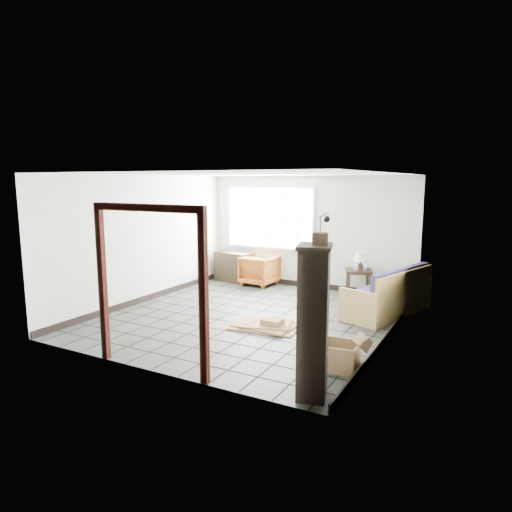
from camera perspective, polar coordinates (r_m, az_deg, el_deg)
The scene contains 15 objects.
ground at distance 8.50m, azimuth -0.60°, elevation -7.61°, with size 5.50×5.50×0.00m, color black.
room_shell at distance 8.19m, azimuth -0.53°, elevation 3.75°, with size 5.02×5.52×2.61m.
window_panel at distance 11.02m, azimuth 1.70°, elevation 4.79°, with size 2.32×0.08×1.52m.
doorway_trim at distance 6.02m, azimuth -13.26°, elevation -1.44°, with size 1.80×0.08×2.20m.
futon_sofa at distance 8.93m, azimuth 16.45°, elevation -4.98°, with size 1.33×2.18×0.91m.
armchair at distance 10.97m, azimuth 0.45°, elevation -1.61°, with size 0.76×0.71×0.78m, color brown.
side_table at distance 10.06m, azimuth 12.69°, elevation -2.27°, with size 0.70×0.70×0.60m.
table_lamp at distance 9.90m, azimuth 12.96°, elevation -0.15°, with size 0.35×0.35×0.41m.
projector at distance 10.10m, azimuth 12.86°, elevation -1.35°, with size 0.29×0.24×0.09m.
floor_lamp at distance 10.13m, azimuth 8.33°, elevation 0.71°, with size 0.48×0.47×1.82m.
console_shelf at distance 11.34m, azimuth -2.92°, elevation -1.37°, with size 0.99×0.50×0.73m.
tall_shelf at distance 5.27m, azimuth 7.16°, elevation -8.07°, with size 0.50×0.57×1.79m.
pot at distance 5.06m, azimuth 8.00°, elevation 2.14°, with size 0.23×0.23×0.13m.
open_box at distance 6.33m, azimuth 10.12°, elevation -12.13°, with size 0.90×0.48×0.49m.
cardboard_pile at distance 7.92m, azimuth 1.34°, elevation -8.55°, with size 1.24×0.95×0.17m.
Camera 1 is at (3.97, -7.09, 2.49)m, focal length 32.00 mm.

